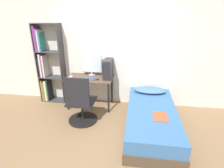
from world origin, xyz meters
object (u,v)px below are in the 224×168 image
Objects in this scene: monitor at (91,64)px; keyboard at (88,79)px; bed at (151,118)px; bookshelf at (46,66)px; office_chair at (81,106)px; pc_tower at (108,69)px.

monitor is 0.41m from keyboard.
bed is at bearing -33.49° from monitor.
bed is 4.22× the size of monitor.
bookshelf is 1.17m from keyboard.
bookshelf is 1.86× the size of office_chair.
pc_tower reaches higher than keyboard.
bookshelf is at bearing -177.68° from monitor.
pc_tower is at bearing 23.99° from keyboard.
bed is 1.83m from monitor.
office_chair is 2.12× the size of monitor.
monitor is 1.10× the size of pc_tower.
bed is 1.59m from keyboard.
keyboard is (-0.00, -0.33, -0.24)m from monitor.
bookshelf is 4.34× the size of pc_tower.
pc_tower is at bearing -18.34° from monitor.
office_chair is at bearing -89.92° from monitor.
pc_tower is (1.54, -0.09, 0.03)m from bookshelf.
keyboard is 0.78× the size of pc_tower.
pc_tower reaches higher than office_chair.
monitor reaches higher than office_chair.
monitor is (-1.38, 0.91, 0.77)m from bed.
bed is (2.50, -0.87, -0.69)m from bookshelf.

